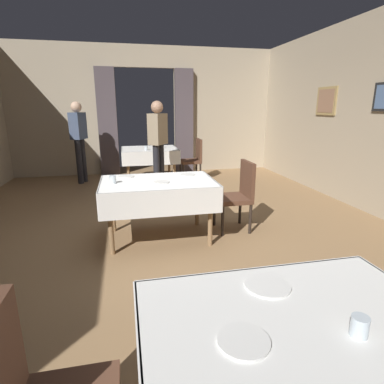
# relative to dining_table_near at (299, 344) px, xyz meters

# --- Properties ---
(ground) EXTENTS (10.08, 10.08, 0.00)m
(ground) POSITION_rel_dining_table_near_xyz_m (-0.13, 2.73, -0.65)
(ground) COLOR olive
(wall_back) EXTENTS (6.40, 0.27, 3.00)m
(wall_back) POSITION_rel_dining_table_near_xyz_m (-0.13, 6.91, 0.87)
(wall_back) COLOR tan
(wall_back) RESTS_ON ground
(dining_table_near) EXTENTS (1.36, 0.96, 0.75)m
(dining_table_near) POSITION_rel_dining_table_near_xyz_m (0.00, 0.00, 0.00)
(dining_table_near) COLOR olive
(dining_table_near) RESTS_ON ground
(dining_table_mid) EXTENTS (1.38, 0.93, 0.75)m
(dining_table_mid) POSITION_rel_dining_table_near_xyz_m (-0.31, 2.72, 0.00)
(dining_table_mid) COLOR olive
(dining_table_mid) RESTS_ON ground
(dining_table_far) EXTENTS (1.18, 1.03, 0.75)m
(dining_table_far) POSITION_rel_dining_table_near_xyz_m (-0.17, 5.77, 0.00)
(dining_table_far) COLOR olive
(dining_table_far) RESTS_ON ground
(chair_mid_right) EXTENTS (0.44, 0.44, 0.93)m
(chair_mid_right) POSITION_rel_dining_table_near_xyz_m (0.77, 2.80, -0.13)
(chair_mid_right) COLOR black
(chair_mid_right) RESTS_ON ground
(chair_far_right) EXTENTS (0.44, 0.44, 0.93)m
(chair_far_right) POSITION_rel_dining_table_near_xyz_m (0.81, 5.77, -0.13)
(chair_far_right) COLOR black
(chair_far_right) RESTS_ON ground
(glass_near_a) EXTENTS (0.07, 0.07, 0.08)m
(glass_near_a) POSITION_rel_dining_table_near_xyz_m (0.18, -0.11, 0.14)
(glass_near_a) COLOR silver
(glass_near_a) RESTS_ON dining_table_near
(plate_near_b) EXTENTS (0.23, 0.23, 0.01)m
(plate_near_b) POSITION_rel_dining_table_near_xyz_m (-0.01, 0.29, 0.11)
(plate_near_b) COLOR white
(plate_near_b) RESTS_ON dining_table_near
(plate_near_c) EXTENTS (0.21, 0.21, 0.01)m
(plate_near_c) POSITION_rel_dining_table_near_xyz_m (-0.27, -0.05, 0.11)
(plate_near_c) COLOR white
(plate_near_c) RESTS_ON dining_table_near
(plate_mid_a) EXTENTS (0.19, 0.19, 0.01)m
(plate_mid_a) POSITION_rel_dining_table_near_xyz_m (-0.28, 2.60, 0.11)
(plate_mid_a) COLOR white
(plate_mid_a) RESTS_ON dining_table_mid
(plate_mid_b) EXTENTS (0.20, 0.20, 0.01)m
(plate_mid_b) POSITION_rel_dining_table_near_xyz_m (0.10, 2.94, 0.11)
(plate_mid_b) COLOR white
(plate_mid_b) RESTS_ON dining_table_mid
(plate_mid_c) EXTENTS (0.20, 0.20, 0.01)m
(plate_mid_c) POSITION_rel_dining_table_near_xyz_m (-0.69, 3.01, 0.11)
(plate_mid_c) COLOR white
(plate_mid_c) RESTS_ON dining_table_mid
(glass_mid_d) EXTENTS (0.08, 0.08, 0.09)m
(glass_mid_d) POSITION_rel_dining_table_near_xyz_m (-0.84, 2.68, 0.15)
(glass_mid_d) COLOR silver
(glass_mid_d) RESTS_ON dining_table_mid
(plate_far_a) EXTENTS (0.21, 0.21, 0.01)m
(plate_far_a) POSITION_rel_dining_table_near_xyz_m (0.10, 5.85, 0.11)
(plate_far_a) COLOR white
(plate_far_a) RESTS_ON dining_table_far
(glass_far_b) EXTENTS (0.07, 0.07, 0.09)m
(glass_far_b) POSITION_rel_dining_table_near_xyz_m (-0.26, 5.49, 0.15)
(glass_far_b) COLOR silver
(glass_far_b) RESTS_ON dining_table_far
(person_waiter_by_doorway) EXTENTS (0.39, 0.42, 1.72)m
(person_waiter_by_doorway) POSITION_rel_dining_table_near_xyz_m (-0.08, 4.76, 0.38)
(person_waiter_by_doorway) COLOR black
(person_waiter_by_doorway) RESTS_ON ground
(person_diner_standing_aside) EXTENTS (0.34, 0.42, 1.72)m
(person_diner_standing_aside) POSITION_rel_dining_table_near_xyz_m (-1.63, 6.07, 0.38)
(person_diner_standing_aside) COLOR black
(person_diner_standing_aside) RESTS_ON ground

